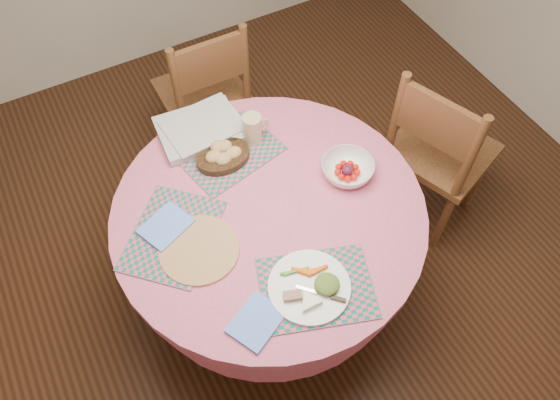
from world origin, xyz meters
The scene contains 15 objects.
ground centered at (0.00, 0.00, 0.00)m, with size 4.00×4.00×0.00m, color #331C0F.
dining_table centered at (0.00, 0.00, 0.56)m, with size 1.24×1.24×0.75m.
chair_right centered at (0.94, 0.06, 0.51)m, with size 0.57×0.58×0.98m.
chair_back centered at (0.13, 0.97, 0.49)m, with size 0.44×0.42×0.94m.
placemat_front centered at (-0.01, -0.38, 0.75)m, with size 0.40×0.30×0.01m, color #12695E.
placemat_left centered at (-0.37, 0.07, 0.75)m, with size 0.40×0.30×0.01m, color #12695E.
placemat_back centered at (-0.01, 0.34, 0.75)m, with size 0.40×0.30×0.01m, color #12695E.
wicker_trivet centered at (-0.31, -0.04, 0.76)m, with size 0.30×0.30×0.01m, color #A17046.
napkin_near centered at (-0.25, -0.39, 0.76)m, with size 0.18×0.14×0.01m, color #6391FE.
napkin_far centered at (-0.38, 0.11, 0.76)m, with size 0.18×0.14×0.01m, color #6391FE.
dinner_plate centered at (-0.03, -0.37, 0.77)m, with size 0.29×0.29×0.05m.
bread_bowl centered at (-0.05, 0.31, 0.79)m, with size 0.23×0.23×0.08m.
latte_mug centered at (0.11, 0.35, 0.82)m, with size 0.12×0.08×0.13m.
fruit_bowl centered at (0.36, 0.00, 0.78)m, with size 0.26×0.26×0.07m.
newspaper_stack centered at (-0.07, 0.49, 0.78)m, with size 0.37×0.30×0.04m.
Camera 1 is at (-0.53, -1.07, 2.51)m, focal length 35.00 mm.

